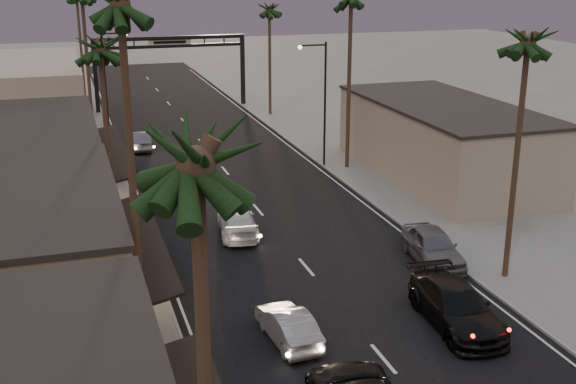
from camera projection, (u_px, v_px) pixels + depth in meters
ground at (246, 195)px, 46.34m from camera, size 200.00×200.00×0.00m
road at (228, 174)px, 50.88m from camera, size 14.00×120.00×0.02m
sidewalk_left at (85, 160)px, 54.49m from camera, size 5.00×92.00×0.12m
sidewalk_right at (321, 141)px, 59.94m from camera, size 5.00×92.00×0.12m
storefront_mid at (18, 263)px, 29.06m from camera, size 8.00×14.00×5.50m
storefront_far at (29, 166)px, 43.66m from camera, size 8.00×16.00×5.00m
storefront_dist at (35, 95)px, 64.40m from camera, size 8.00×20.00×6.00m
building_right at (442, 142)px, 49.59m from camera, size 8.00×18.00×5.00m
arch at (170, 54)px, 71.89m from camera, size 15.20×0.40×7.27m
streetlight_right at (321, 94)px, 51.24m from camera, size 2.13×0.30×9.00m
streetlight_left at (108, 77)px, 59.07m from camera, size 2.13×0.30×9.00m
palm_la at (195, 140)px, 12.23m from camera, size 3.20×3.20×13.20m
palm_lc at (99, 40)px, 37.04m from camera, size 3.20×3.20×12.20m
palm_ra at (529, 33)px, 30.79m from camera, size 3.20×3.20×13.20m
palm_rc at (269, 5)px, 67.41m from camera, size 3.20×3.20×12.20m
oncoming_silver at (288, 325)px, 28.38m from camera, size 1.72×4.20×1.35m
oncoming_white at (238, 223)px, 39.42m from camera, size 2.64×5.12×1.42m
oncoming_dgrey at (179, 181)px, 46.54m from camera, size 2.29×5.05×1.68m
oncoming_grey_far at (141, 140)px, 57.51m from camera, size 1.98×4.55×1.46m
curbside_black at (456, 306)px, 29.57m from camera, size 2.84×6.07×1.72m
curbside_grey at (433, 246)px, 35.80m from camera, size 2.68×5.26×1.71m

